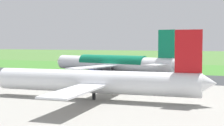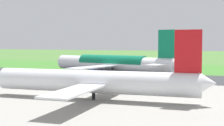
{
  "view_description": "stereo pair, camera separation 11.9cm",
  "coord_description": "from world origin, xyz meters",
  "px_view_note": "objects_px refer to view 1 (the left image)",
  "views": [
    {
      "loc": [
        -49.04,
        107.4,
        11.47
      ],
      "look_at": [
        -2.01,
        0.0,
        4.5
      ],
      "focal_mm": 53.11,
      "sensor_mm": 36.0,
      "label": 1
    },
    {
      "loc": [
        -49.15,
        107.35,
        11.47
      ],
      "look_at": [
        -2.01,
        0.0,
        4.5
      ],
      "focal_mm": 53.11,
      "sensor_mm": 36.0,
      "label": 2
    }
  ],
  "objects_px": {
    "airliner_parked_mid": "(95,81)",
    "airliner_main": "(113,63)",
    "traffic_cone_orange": "(156,70)",
    "no_stopping_sign": "(173,67)"
  },
  "relations": [
    {
      "from": "airliner_main",
      "to": "no_stopping_sign",
      "type": "relative_size",
      "value": 22.09
    },
    {
      "from": "no_stopping_sign",
      "to": "traffic_cone_orange",
      "type": "height_order",
      "value": "no_stopping_sign"
    },
    {
      "from": "airliner_parked_mid",
      "to": "traffic_cone_orange",
      "type": "distance_m",
      "value": 77.39
    },
    {
      "from": "airliner_main",
      "to": "airliner_parked_mid",
      "type": "xyz_separation_m",
      "value": [
        -16.78,
        47.65,
        -0.53
      ]
    },
    {
      "from": "airliner_parked_mid",
      "to": "traffic_cone_orange",
      "type": "xyz_separation_m",
      "value": [
        9.17,
        -76.76,
        -3.55
      ]
    },
    {
      "from": "airliner_main",
      "to": "no_stopping_sign",
      "type": "height_order",
      "value": "airliner_main"
    },
    {
      "from": "airliner_parked_mid",
      "to": "airliner_main",
      "type": "bearing_deg",
      "value": -70.6
    },
    {
      "from": "airliner_parked_mid",
      "to": "no_stopping_sign",
      "type": "distance_m",
      "value": 78.71
    },
    {
      "from": "no_stopping_sign",
      "to": "airliner_main",
      "type": "bearing_deg",
      "value": 65.13
    },
    {
      "from": "traffic_cone_orange",
      "to": "airliner_main",
      "type": "bearing_deg",
      "value": 75.35
    }
  ]
}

